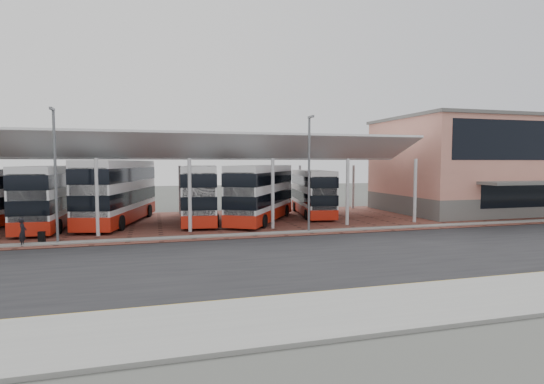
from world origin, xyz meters
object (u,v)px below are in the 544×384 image
object	(u,v)px
bus_2	(119,192)
bus_5	(312,193)
bus_3	(201,194)
bus_4	(261,193)
bus_1	(52,197)
terminal	(479,165)
pedestrian	(23,232)

from	to	relation	value
bus_2	bus_5	world-z (taller)	bus_2
bus_3	bus_4	bearing A→B (deg)	-8.94
bus_1	bus_3	world-z (taller)	bus_1
bus_1	bus_2	xyz separation A→B (m)	(4.65, 0.78, 0.21)
bus_1	bus_3	bearing A→B (deg)	4.24
bus_2	bus_5	xyz separation A→B (m)	(16.75, 0.58, -0.44)
terminal	bus_5	bearing A→B (deg)	176.36
pedestrian	bus_2	bearing A→B (deg)	-29.38
bus_1	bus_5	size ratio (longest dim) A/B	1.10
bus_3	bus_5	xyz separation A→B (m)	(10.29, 1.12, -0.22)
terminal	pedestrian	world-z (taller)	terminal
bus_2	bus_5	bearing A→B (deg)	15.91
bus_4	bus_5	world-z (taller)	bus_4
bus_1	bus_4	size ratio (longest dim) A/B	1.03
bus_1	pedestrian	size ratio (longest dim) A/B	6.85
terminal	bus_4	xyz separation A→B (m)	(-22.84, -1.43, -2.31)
bus_5	pedestrian	bearing A→B (deg)	-147.43
pedestrian	bus_4	bearing A→B (deg)	-68.32
terminal	bus_1	distance (m)	38.83
bus_2	bus_5	distance (m)	16.77
bus_4	pedestrian	size ratio (longest dim) A/B	6.65
bus_5	bus_2	bearing A→B (deg)	-168.31
bus_4	pedestrian	world-z (taller)	bus_4
bus_4	bus_5	size ratio (longest dim) A/B	1.07
bus_4	bus_5	bearing A→B (deg)	55.81
bus_2	bus_3	distance (m)	6.48
terminal	bus_3	world-z (taller)	terminal
bus_3	bus_5	bearing A→B (deg)	13.68
bus_1	bus_5	xyz separation A→B (m)	(21.40, 1.36, -0.23)
bus_3	bus_2	bearing A→B (deg)	-177.26
bus_2	bus_4	bearing A→B (deg)	4.08
terminal	bus_3	size ratio (longest dim) A/B	1.63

